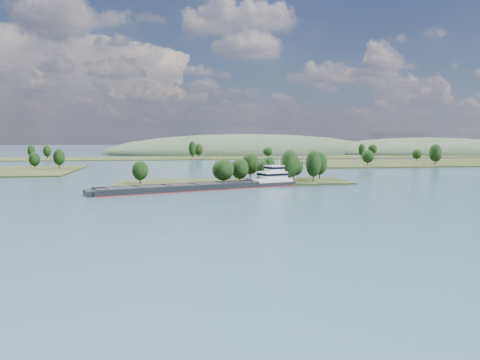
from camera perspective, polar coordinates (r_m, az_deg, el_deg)
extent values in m
plane|color=#37505F|center=(142.86, 2.44, -2.75)|extent=(1800.00, 1800.00, 0.00)
cube|color=#293216|center=(201.65, -0.83, -0.34)|extent=(100.00, 30.00, 1.20)
cylinder|color=black|center=(196.18, 6.02, 0.32)|extent=(0.50, 0.50, 4.57)
ellipsoid|color=black|center=(195.75, 6.03, 2.01)|extent=(7.44, 7.44, 11.75)
cylinder|color=black|center=(215.00, 1.27, 0.71)|extent=(0.50, 0.50, 3.91)
ellipsoid|color=black|center=(214.65, 1.27, 2.03)|extent=(8.21, 8.21, 10.06)
cylinder|color=black|center=(195.24, -0.03, 0.14)|extent=(0.50, 0.50, 3.37)
ellipsoid|color=black|center=(194.89, -0.03, 1.40)|extent=(7.52, 7.52, 8.68)
cylinder|color=black|center=(207.87, 2.82, 0.40)|extent=(0.50, 0.50, 2.96)
ellipsoid|color=black|center=(207.57, 2.82, 1.44)|extent=(6.56, 6.56, 7.60)
cylinder|color=black|center=(187.86, -2.06, -0.06)|extent=(0.50, 0.50, 3.43)
ellipsoid|color=black|center=(187.49, -2.06, 1.27)|extent=(8.84, 8.84, 8.83)
cylinder|color=black|center=(194.54, -12.07, -0.03)|extent=(0.50, 0.50, 3.14)
ellipsoid|color=black|center=(194.21, -12.10, 1.14)|extent=(6.54, 6.54, 8.09)
cylinder|color=black|center=(208.48, 3.53, 0.48)|extent=(0.50, 0.50, 3.44)
ellipsoid|color=black|center=(208.15, 3.54, 1.68)|extent=(5.89, 5.89, 8.85)
cylinder|color=black|center=(215.41, 9.69, 0.66)|extent=(0.50, 0.50, 4.04)
ellipsoid|color=black|center=(215.04, 9.72, 2.02)|extent=(6.59, 6.59, 10.40)
cylinder|color=black|center=(201.01, 8.92, 0.39)|extent=(0.50, 0.50, 4.46)
ellipsoid|color=black|center=(200.59, 8.94, 2.00)|extent=(6.68, 6.68, 11.46)
cylinder|color=black|center=(211.96, 6.56, 0.50)|extent=(0.50, 0.50, 3.14)
ellipsoid|color=black|center=(211.65, 6.57, 1.57)|extent=(8.44, 8.44, 8.06)
cylinder|color=black|center=(295.93, -21.16, 1.68)|extent=(0.50, 0.50, 3.88)
ellipsoid|color=black|center=(295.68, -21.20, 2.63)|extent=(6.66, 6.66, 9.98)
cylinder|color=black|center=(300.04, -23.73, 1.57)|extent=(0.50, 0.50, 3.20)
ellipsoid|color=black|center=(299.82, -23.76, 2.34)|extent=(6.37, 6.37, 8.23)
cylinder|color=black|center=(315.72, 15.30, 2.02)|extent=(0.50, 0.50, 3.37)
ellipsoid|color=black|center=(315.51, 15.32, 2.80)|extent=(7.83, 7.83, 8.66)
cylinder|color=black|center=(335.52, 22.67, 2.09)|extent=(0.50, 0.50, 4.58)
ellipsoid|color=black|center=(335.27, 22.71, 3.08)|extent=(8.22, 8.22, 11.79)
cylinder|color=black|center=(351.63, 22.82, 2.09)|extent=(0.50, 0.50, 2.99)
ellipsoid|color=black|center=(351.45, 22.85, 2.71)|extent=(6.46, 6.46, 7.69)
cylinder|color=black|center=(385.33, 20.71, 2.42)|extent=(0.50, 0.50, 2.98)
ellipsoid|color=black|center=(385.18, 20.73, 2.98)|extent=(7.26, 7.26, 7.65)
cube|color=#293216|center=(420.14, -4.91, 2.67)|extent=(900.00, 60.00, 1.20)
cylinder|color=black|center=(433.14, -24.09, 2.63)|extent=(0.50, 0.50, 3.84)
ellipsoid|color=black|center=(432.97, -24.11, 3.27)|extent=(5.83, 5.83, 9.87)
cylinder|color=black|center=(437.30, 14.60, 2.97)|extent=(0.50, 0.50, 4.09)
ellipsoid|color=black|center=(437.12, 14.62, 3.65)|extent=(5.99, 5.99, 10.53)
cylinder|color=black|center=(423.28, -5.08, 3.04)|extent=(0.50, 0.50, 4.08)
ellipsoid|color=black|center=(423.09, -5.08, 3.75)|extent=(8.13, 8.13, 10.50)
cylinder|color=black|center=(477.93, 15.84, 3.11)|extent=(0.50, 0.50, 3.67)
ellipsoid|color=black|center=(477.78, 15.85, 3.67)|extent=(9.06, 9.06, 9.44)
cylinder|color=black|center=(426.55, -22.43, 2.65)|extent=(0.50, 0.50, 3.75)
ellipsoid|color=black|center=(426.37, -22.46, 3.29)|extent=(6.38, 6.38, 9.64)
cylinder|color=black|center=(416.89, 3.40, 2.95)|extent=(0.50, 0.50, 3.09)
ellipsoid|color=black|center=(416.74, 3.40, 3.49)|extent=(8.33, 8.33, 7.94)
cylinder|color=black|center=(400.55, -5.82, 2.97)|extent=(0.50, 0.50, 5.00)
ellipsoid|color=black|center=(400.33, -5.83, 3.87)|extent=(6.21, 6.21, 12.85)
ellipsoid|color=#33452F|center=(567.26, 21.83, 3.02)|extent=(260.00, 140.00, 36.00)
ellipsoid|color=#33452F|center=(526.43, 0.91, 3.25)|extent=(320.00, 160.00, 44.00)
cube|color=black|center=(177.46, -4.88, -0.99)|extent=(78.91, 35.54, 2.20)
cube|color=maroon|center=(177.51, -4.88, -1.14)|extent=(79.17, 35.79, 0.25)
cube|color=black|center=(178.97, -7.86, -0.52)|extent=(58.76, 20.59, 0.80)
cube|color=black|center=(169.83, -6.73, -0.82)|extent=(58.76, 20.59, 0.80)
cube|color=black|center=(174.40, -7.31, -0.72)|extent=(59.67, 28.07, 0.30)
cube|color=black|center=(168.05, -14.36, -0.97)|extent=(11.18, 10.69, 0.35)
cube|color=black|center=(170.89, -10.77, -0.79)|extent=(11.18, 10.69, 0.35)
cube|color=black|center=(174.37, -7.31, -0.62)|extent=(11.18, 10.69, 0.35)
cube|color=black|center=(178.47, -4.00, -0.45)|extent=(11.18, 10.69, 0.35)
cube|color=black|center=(183.13, -0.84, -0.28)|extent=(11.18, 10.69, 0.35)
cube|color=black|center=(166.12, -17.88, -1.54)|extent=(5.77, 9.49, 2.00)
cylinder|color=black|center=(166.13, -17.55, -1.04)|extent=(0.31, 0.31, 2.20)
cube|color=silver|center=(191.35, 3.71, 0.00)|extent=(18.26, 14.29, 1.20)
cube|color=silver|center=(191.69, 3.96, 0.61)|extent=(12.06, 10.83, 3.00)
cube|color=black|center=(191.66, 3.97, 0.73)|extent=(12.32, 11.08, 0.90)
cube|color=silver|center=(192.02, 4.22, 1.39)|extent=(7.63, 7.63, 2.20)
cube|color=black|center=(191.99, 4.22, 1.51)|extent=(7.88, 7.88, 0.80)
cube|color=silver|center=(191.94, 4.23, 1.75)|extent=(8.14, 8.14, 0.20)
cylinder|color=silver|center=(193.19, 4.86, 2.13)|extent=(0.25, 0.25, 2.60)
cylinder|color=black|center=(192.42, 2.74, 1.83)|extent=(0.64, 0.64, 1.20)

